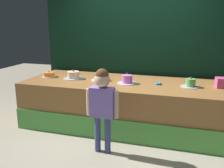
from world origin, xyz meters
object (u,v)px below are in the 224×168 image
Objects in this scene: cake_far_left at (49,75)px; cake_center at (100,77)px; cake_right at (127,80)px; cake_far_right at (190,83)px; child_figure at (102,100)px; donut at (158,83)px; cake_left at (73,75)px.

cake_far_left is 0.99m from cake_center.
cake_far_right is (0.99, 0.06, -0.00)m from cake_right.
cake_right reaches higher than cake_center.
child_figure is at bearing -97.38° from cake_right.
donut is (0.61, 0.96, 0.04)m from child_figure.
cake_right is at bearing -176.78° from cake_far_right.
cake_right is at bearing -4.15° from cake_left.
cake_far_left is 2.48m from cake_far_right.
cake_right is (0.50, -0.09, 0.00)m from cake_center.
cake_right reaches higher than donut.
child_figure is at bearing -35.62° from cake_far_left.
cake_center is 1.06× the size of cake_far_right.
cake_far_left is at bearing 179.34° from cake_far_right.
child_figure reaches higher than cake_far_right.
cake_far_right reaches higher than cake_far_left.
cake_far_right is at bearing -0.66° from cake_far_left.
child_figure is 1.46m from cake_far_right.
cake_right is at bearing 82.62° from child_figure.
cake_far_left is at bearing 178.58° from cake_left.
donut is 0.34× the size of cake_center.
cake_far_left reaches higher than donut.
cake_right is 1.10× the size of cake_far_right.
cake_right reaches higher than cake_far_left.
cake_left is 1.19× the size of cake_far_right.
child_figure is 3.64× the size of cake_right.
child_figure reaches higher than cake_right.
cake_far_right is at bearing 3.22° from cake_right.
cake_far_right is (2.48, -0.03, 0.01)m from cake_far_left.
donut is 0.50m from cake_right.
cake_left is 0.50m from cake_center.
cake_right reaches higher than cake_left.
cake_right is (-0.50, -0.07, 0.04)m from donut.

